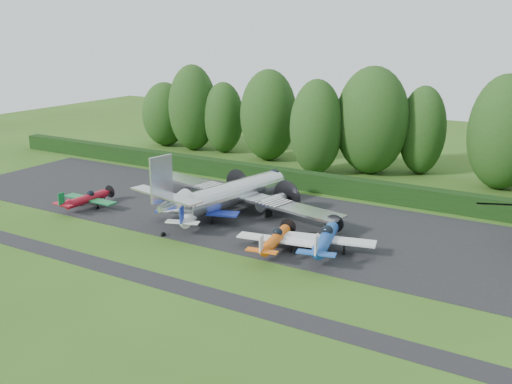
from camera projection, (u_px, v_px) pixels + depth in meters
The scene contains 17 objects.
ground at pixel (192, 250), 46.32m from camera, with size 160.00×160.00×0.00m, color #2D4E15.
apron at pixel (255, 216), 54.60m from camera, with size 70.00×18.00×0.01m, color black.
taxiway_verge at pixel (143, 277), 41.35m from camera, with size 70.00×2.00×0.00m, color black.
hedgerow at pixel (305, 189), 63.71m from camera, with size 90.00×1.60×2.00m, color black.
transport_plane at pixel (232, 194), 54.69m from camera, with size 23.04×17.67×7.38m.
light_plane_red at pixel (87, 199), 56.69m from camera, with size 6.27×6.60×2.41m.
light_plane_white at pixel (196, 212), 51.95m from camera, with size 7.75×8.15×2.98m.
light_plane_orange at pixel (275, 239), 45.64m from camera, with size 6.65×6.99×2.55m.
light_plane_blue at pixel (326, 239), 45.19m from camera, with size 7.82×8.22×3.01m.
tree_0 at pixel (504, 132), 62.31m from camera, with size 7.69×7.69×12.74m.
tree_1 at pixel (422, 130), 69.17m from camera, with size 5.63×5.63×10.80m.
tree_2 at pixel (224, 118), 81.36m from camera, with size 5.76×5.76×10.08m.
tree_3 at pixel (165, 114), 86.15m from camera, with size 6.90×6.90×9.60m.
tree_5 at pixel (268, 115), 76.26m from camera, with size 7.59×7.59×12.20m.
tree_6 at pixel (193, 108), 82.71m from camera, with size 7.04×7.04×12.40m.
tree_7 at pixel (372, 121), 69.12m from camera, with size 8.88×8.88×13.09m.
tree_9 at pixel (316, 127), 68.92m from camera, with size 6.45×6.45×11.59m.
Camera 1 is at (26.36, -34.60, 17.40)m, focal length 40.00 mm.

